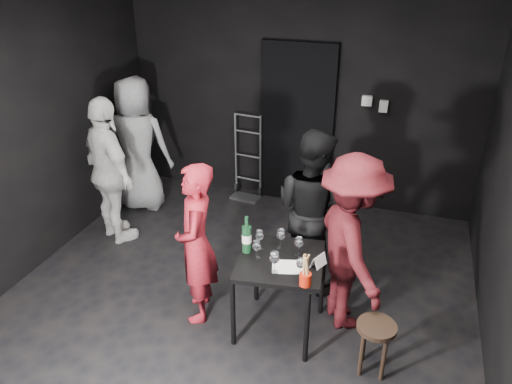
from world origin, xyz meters
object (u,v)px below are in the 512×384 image
(man_maroon, at_px, (352,236))
(tasting_table, at_px, (280,269))
(stool, at_px, (376,335))
(woman_black, at_px, (312,202))
(hand_truck, at_px, (247,182))
(bystander_grey, at_px, (137,135))
(server_red, at_px, (196,243))
(wine_bottle, at_px, (247,238))
(breadstick_cup, at_px, (306,271))
(bystander_cream, at_px, (108,162))

(man_maroon, bearing_deg, tasting_table, 89.63)
(tasting_table, distance_m, stool, 0.94)
(woman_black, bearing_deg, hand_truck, -28.43)
(bystander_grey, bearing_deg, woman_black, 154.72)
(server_red, relative_size, wine_bottle, 4.51)
(stool, relative_size, breadstick_cup, 1.60)
(tasting_table, xyz_separation_m, breadstick_cup, (0.28, -0.28, 0.23))
(server_red, height_order, wine_bottle, server_red)
(woman_black, distance_m, breadstick_cup, 1.13)
(stool, bearing_deg, wine_bottle, 167.08)
(tasting_table, bearing_deg, breadstick_cup, -45.27)
(bystander_cream, bearing_deg, stool, -168.18)
(bystander_grey, bearing_deg, bystander_cream, 93.15)
(bystander_grey, bearing_deg, man_maroon, 148.85)
(hand_truck, bearing_deg, breadstick_cup, -55.35)
(tasting_table, distance_m, man_maroon, 0.68)
(stool, bearing_deg, hand_truck, 126.94)
(tasting_table, xyz_separation_m, stool, (0.86, -0.25, -0.29))
(server_red, xyz_separation_m, woman_black, (0.85, 0.85, 0.12))
(woman_black, distance_m, man_maroon, 0.70)
(bystander_cream, xyz_separation_m, breadstick_cup, (2.52, -1.18, -0.10))
(man_maroon, bearing_deg, bystander_cream, 48.42)
(server_red, distance_m, wine_bottle, 0.47)
(server_red, bearing_deg, woman_black, 114.37)
(breadstick_cup, bearing_deg, hand_truck, 117.70)
(wine_bottle, bearing_deg, server_red, -173.67)
(tasting_table, height_order, wine_bottle, wine_bottle)
(server_red, xyz_separation_m, breadstick_cup, (1.05, -0.26, 0.11))
(tasting_table, bearing_deg, bystander_cream, 158.05)
(stool, height_order, woman_black, woman_black)
(bystander_grey, bearing_deg, stool, 143.41)
(woman_black, bearing_deg, bystander_cream, 22.20)
(tasting_table, height_order, breadstick_cup, breadstick_cup)
(hand_truck, bearing_deg, server_red, -74.47)
(server_red, height_order, bystander_cream, bystander_cream)
(tasting_table, relative_size, stool, 1.60)
(tasting_table, height_order, bystander_grey, bystander_grey)
(woman_black, height_order, bystander_cream, bystander_cream)
(hand_truck, xyz_separation_m, bystander_grey, (-1.22, -0.69, 0.78))
(man_maroon, xyz_separation_m, bystander_grey, (-2.90, 1.41, 0.09))
(hand_truck, bearing_deg, woman_black, -45.50)
(wine_bottle, bearing_deg, man_maroon, 18.17)
(hand_truck, bearing_deg, stool, -46.11)
(stool, relative_size, server_red, 0.30)
(hand_truck, height_order, tasting_table, hand_truck)
(tasting_table, relative_size, man_maroon, 0.42)
(woman_black, relative_size, breadstick_cup, 6.08)
(woman_black, relative_size, bystander_grey, 0.90)
(tasting_table, xyz_separation_m, wine_bottle, (-0.31, 0.02, 0.23))
(stool, height_order, bystander_grey, bystander_grey)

